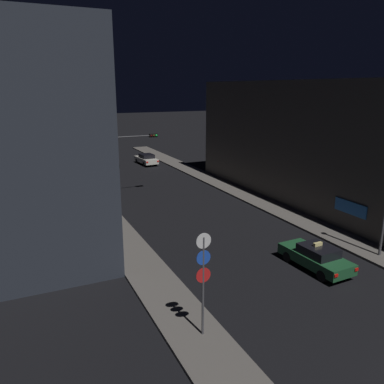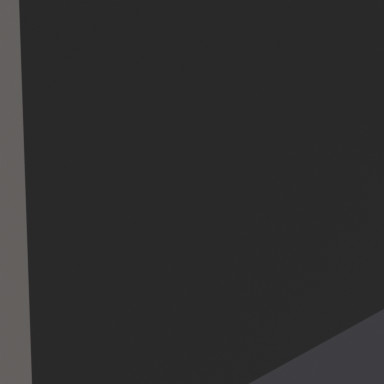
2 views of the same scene
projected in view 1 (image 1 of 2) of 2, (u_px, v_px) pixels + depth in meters
name	position (u px, v px, depth m)	size (l,w,h in m)	color
sidewalk_left	(95.00, 204.00, 34.52)	(2.52, 60.95, 0.15)	#5B5651
sidewalk_right	(229.00, 187.00, 40.05)	(2.52, 60.95, 0.15)	#5B5651
building_facade_left	(6.00, 129.00, 31.76)	(10.42, 32.55, 13.50)	#282D38
building_facade_right	(326.00, 144.00, 33.33)	(6.85, 32.23, 10.64)	#514C47
taxi	(316.00, 257.00, 22.15)	(2.01, 4.53, 1.62)	#1E512D
far_car	(146.00, 159.00, 52.17)	(2.07, 4.55, 1.42)	silver
traffic_light_overhead	(126.00, 152.00, 35.68)	(4.95, 0.42, 5.94)	#47474C
traffic_light_left_kerb	(115.00, 177.00, 32.81)	(0.80, 0.42, 3.87)	#47474C
sign_pole_left	(203.00, 274.00, 15.47)	(0.64, 0.10, 4.47)	#47474C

